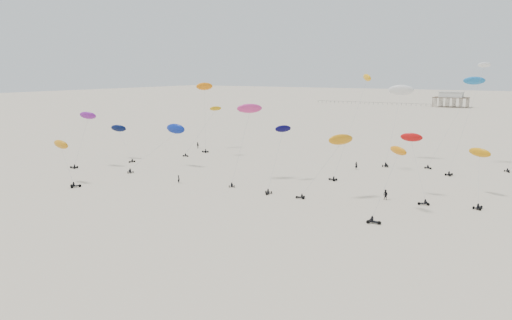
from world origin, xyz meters
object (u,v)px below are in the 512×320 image
Objects in this scene: pavilion_main at (451,100)px; rig_0 at (121,133)px; spectator_0 at (179,183)px; rig_9 at (335,147)px.

pavilion_main reaches higher than rig_0.
spectator_0 is at bearing -92.16° from pavilion_main.
rig_0 reaches higher than spectator_0.
pavilion_main is 260.40m from spectator_0.
rig_9 is (22.70, -255.28, 5.26)m from pavilion_main.
rig_9 is at bearing -145.48° from spectator_0.
rig_0 is at bearing 62.92° from rig_9.
rig_9 reaches higher than spectator_0.
spectator_0 is at bearing 159.37° from rig_0.
pavilion_main is 1.66× the size of rig_9.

